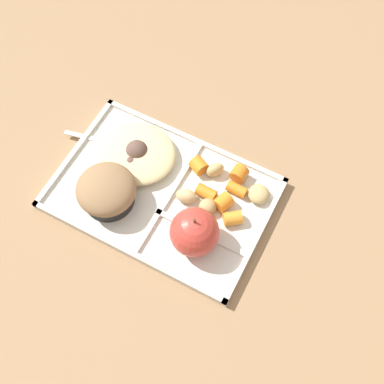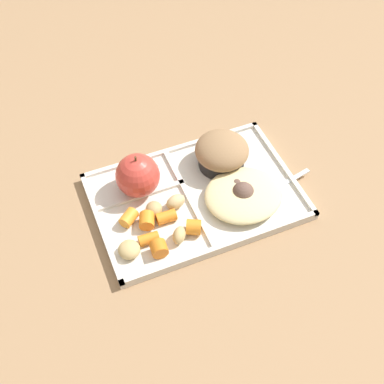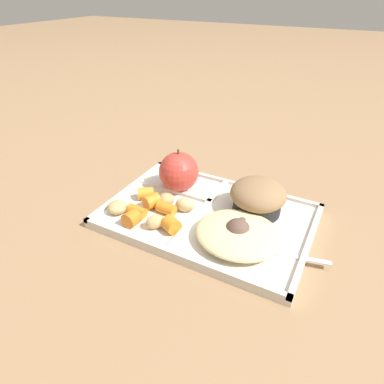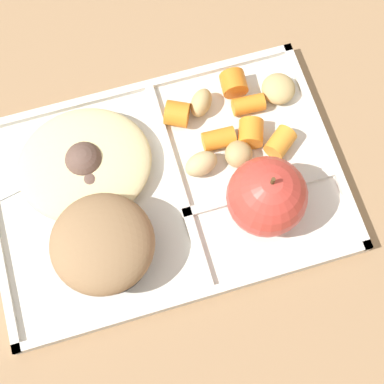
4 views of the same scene
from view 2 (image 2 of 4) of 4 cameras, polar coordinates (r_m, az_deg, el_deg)
name	(u,v)px [view 2 (image 2 of 4)]	position (r m, az deg, el deg)	size (l,w,h in m)	color
ground	(196,199)	(0.90, 0.44, -0.80)	(6.00, 6.00, 0.00)	#997551
lunch_tray	(195,197)	(0.89, 0.37, -0.57)	(0.35, 0.24, 0.02)	silver
green_apple	(138,175)	(0.87, -6.02, 1.83)	(0.08, 0.08, 0.08)	#C63D33
bran_muffin	(222,153)	(0.92, 3.31, 4.35)	(0.10, 0.10, 0.06)	black
carrot_slice_tilted	(166,217)	(0.85, -2.85, -2.77)	(0.02, 0.02, 0.03)	orange
carrot_slice_small	(129,218)	(0.85, -7.00, -2.83)	(0.02, 0.02, 0.03)	orange
carrot_slice_diagonal	(147,220)	(0.85, -5.01, -3.16)	(0.03, 0.03, 0.03)	orange
carrot_slice_back	(159,248)	(0.81, -3.68, -6.24)	(0.03, 0.03, 0.02)	orange
carrot_slice_edge	(149,239)	(0.83, -4.80, -5.17)	(0.02, 0.02, 0.03)	orange
carrot_slice_near_corner	(194,227)	(0.84, 0.18, -3.90)	(0.03, 0.03, 0.02)	orange
potato_chunk_browned	(154,209)	(0.86, -4.23, -1.88)	(0.03, 0.03, 0.02)	tan
potato_chunk_corner	(176,202)	(0.87, -1.82, -1.08)	(0.03, 0.02, 0.02)	tan
potato_chunk_wedge	(179,235)	(0.83, -1.42, -4.78)	(0.03, 0.02, 0.02)	tan
potato_chunk_large	(129,250)	(0.82, -6.96, -6.33)	(0.04, 0.04, 0.02)	tan
egg_noodle_pile	(243,195)	(0.88, 5.70, -0.33)	(0.13, 0.12, 0.03)	beige
meatball_side	(243,193)	(0.87, 5.66, -0.12)	(0.04, 0.04, 0.04)	brown
meatball_front	(237,186)	(0.89, 4.99, 0.61)	(0.03, 0.03, 0.03)	brown
plastic_fork	(270,192)	(0.90, 8.67, 0.03)	(0.15, 0.05, 0.00)	silver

